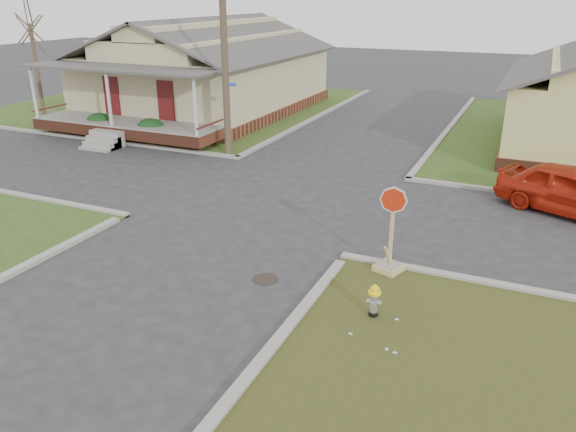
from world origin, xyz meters
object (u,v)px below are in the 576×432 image
at_px(utility_pole, 224,42).
at_px(fire_hydrant, 374,299).
at_px(red_sedan, 572,191).
at_px(stop_sign, 390,253).

relative_size(utility_pole, fire_hydrant, 12.19).
bearing_deg(fire_hydrant, utility_pole, 124.24).
bearing_deg(utility_pole, red_sedan, -6.83).
bearing_deg(utility_pole, fire_hydrant, -47.18).
xyz_separation_m(fire_hydrant, stop_sign, (-0.24, 2.19, 0.07)).
height_order(utility_pole, fire_hydrant, utility_pole).
xyz_separation_m(fire_hydrant, red_sedan, (3.89, 8.42, 0.31)).
xyz_separation_m(utility_pole, red_sedan, (13.15, -1.57, -3.90)).
xyz_separation_m(utility_pole, stop_sign, (9.02, -7.80, -4.14)).
relative_size(stop_sign, red_sedan, 0.49).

